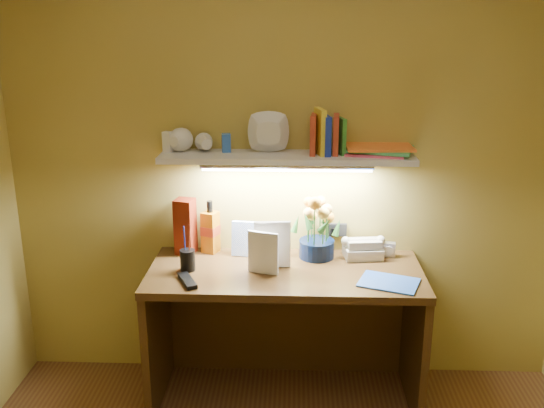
# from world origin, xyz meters

# --- Properties ---
(desk) EXTENTS (1.40, 0.60, 0.75)m
(desk) POSITION_xyz_m (0.00, 1.20, 0.38)
(desk) COLOR #3D2810
(desk) RESTS_ON ground
(flower_bouquet) EXTENTS (0.25, 0.25, 0.33)m
(flower_bouquet) POSITION_xyz_m (0.16, 1.39, 0.92)
(flower_bouquet) COLOR #081536
(flower_bouquet) RESTS_ON desk
(telephone) EXTENTS (0.21, 0.17, 0.12)m
(telephone) POSITION_xyz_m (0.41, 1.39, 0.81)
(telephone) COLOR beige
(telephone) RESTS_ON desk
(desk_clock) EXTENTS (0.08, 0.05, 0.08)m
(desk_clock) POSITION_xyz_m (0.55, 1.41, 0.79)
(desk_clock) COLOR #BBBBC0
(desk_clock) RESTS_ON desk
(whisky_bottle) EXTENTS (0.10, 0.10, 0.29)m
(whisky_bottle) POSITION_xyz_m (-0.41, 1.44, 0.90)
(whisky_bottle) COLOR #B2640A
(whisky_bottle) RESTS_ON desk
(whisky_box) EXTENTS (0.12, 0.12, 0.31)m
(whisky_box) POSITION_xyz_m (-0.55, 1.42, 0.90)
(whisky_box) COLOR #5D1608
(whisky_box) RESTS_ON desk
(pen_cup) EXTENTS (0.10, 0.10, 0.19)m
(pen_cup) POSITION_xyz_m (-0.50, 1.18, 0.84)
(pen_cup) COLOR black
(pen_cup) RESTS_ON desk
(art_card) EXTENTS (0.19, 0.06, 0.19)m
(art_card) POSITION_xyz_m (-0.20, 1.40, 0.84)
(art_card) COLOR white
(art_card) RESTS_ON desk
(tv_remote) EXTENTS (0.12, 0.18, 0.02)m
(tv_remote) POSITION_xyz_m (-0.47, 1.03, 0.76)
(tv_remote) COLOR black
(tv_remote) RESTS_ON desk
(blue_folder) EXTENTS (0.33, 0.29, 0.01)m
(blue_folder) POSITION_xyz_m (0.50, 1.06, 0.75)
(blue_folder) COLOR blue
(blue_folder) RESTS_ON desk
(desk_book_a) EXTENTS (0.19, 0.04, 0.25)m
(desk_book_a) POSITION_xyz_m (-0.16, 1.22, 0.88)
(desk_book_a) COLOR beige
(desk_book_a) RESTS_ON desk
(desk_book_b) EXTENTS (0.16, 0.07, 0.22)m
(desk_book_b) POSITION_xyz_m (-0.19, 1.18, 0.86)
(desk_book_b) COLOR silver
(desk_book_b) RESTS_ON desk
(wall_shelf) EXTENTS (1.33, 0.35, 0.26)m
(wall_shelf) POSITION_xyz_m (0.03, 1.39, 1.34)
(wall_shelf) COLOR silver
(wall_shelf) RESTS_ON ground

